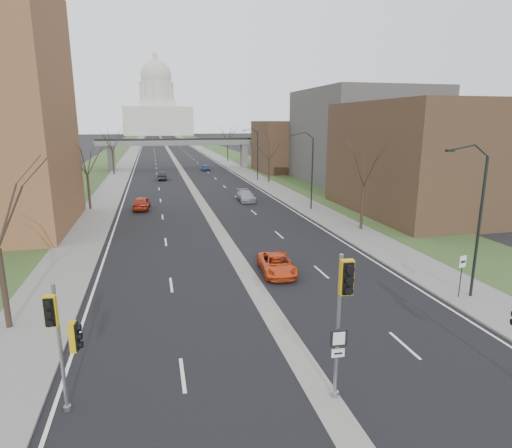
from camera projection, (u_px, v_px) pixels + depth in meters
name	position (u px, v px, depth m)	size (l,w,h in m)	color
ground	(318.00, 387.00, 16.44)	(700.00, 700.00, 0.00)	black
road_surface	(168.00, 149.00, 158.22)	(20.00, 600.00, 0.01)	black
median_strip	(168.00, 149.00, 158.22)	(1.20, 600.00, 0.02)	gray
sidewalk_right	(200.00, 148.00, 160.94)	(4.00, 600.00, 0.12)	gray
sidewalk_left	(134.00, 149.00, 155.48)	(4.00, 600.00, 0.12)	gray
grass_verge_right	(216.00, 148.00, 162.31)	(8.00, 600.00, 0.10)	#2E4921
grass_verge_left	(117.00, 149.00, 154.12)	(8.00, 600.00, 0.10)	#2E4921
commercial_block_near	(430.00, 158.00, 46.96)	(16.00, 20.00, 12.00)	brown
commercial_block_mid	(362.00, 137.00, 70.21)	(18.00, 22.00, 15.00)	#54514D
commercial_block_far	(292.00, 146.00, 86.44)	(14.00, 14.00, 10.00)	brown
pedestrian_bridge	(179.00, 146.00, 90.93)	(34.00, 3.00, 6.45)	slate
capitol	(158.00, 109.00, 314.55)	(48.00, 42.00, 55.75)	silver
streetlight_near	(472.00, 179.00, 22.99)	(2.61, 0.20, 8.70)	black
streetlight_mid	(306.00, 149.00, 47.56)	(2.61, 0.20, 8.70)	black
streetlight_far	(253.00, 140.00, 72.14)	(2.61, 0.20, 8.70)	black
tree_left_b	(86.00, 155.00, 47.95)	(6.75, 6.75, 8.81)	#382B21
tree_left_c	(111.00, 137.00, 79.89)	(7.65, 7.65, 9.99)	#382B21
tree_right_a	(365.00, 159.00, 38.64)	(7.20, 7.20, 9.40)	#382B21
tree_right_b	(269.00, 147.00, 70.02)	(6.30, 6.30, 8.22)	#382B21
tree_right_c	(227.00, 133.00, 107.55)	(7.65, 7.65, 9.99)	#382B21
signal_pole_left	(62.00, 332.00, 14.25)	(0.91, 0.82, 4.75)	gray
signal_pole_median	(343.00, 304.00, 14.68)	(0.64, 0.91, 5.54)	gray
speed_limit_sign	(462.00, 269.00, 24.21)	(0.52, 0.16, 2.47)	black
car_left_near	(142.00, 203.00, 49.39)	(1.82, 4.53, 1.54)	#A12912
car_left_far	(162.00, 176.00, 74.50)	(1.53, 4.39, 1.45)	black
car_right_near	(277.00, 264.00, 28.66)	(2.11, 4.58, 1.27)	#D64316
car_right_mid	(246.00, 196.00, 54.50)	(1.89, 4.65, 1.35)	#96979D
car_right_far	(205.00, 168.00, 88.12)	(1.46, 3.64, 1.24)	navy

